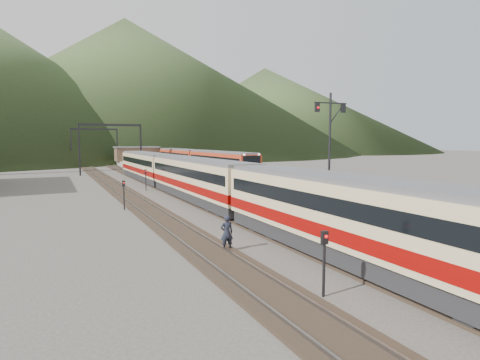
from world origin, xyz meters
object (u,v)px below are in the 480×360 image
second_train (198,160)px  signal_mast (330,140)px  worker (227,233)px  main_train (198,178)px

second_train → signal_mast: size_ratio=5.72×
second_train → worker: second_train is taller
second_train → worker: size_ratio=23.36×
second_train → worker: bearing=-107.9°
signal_mast → worker: (-7.71, -2.16, -4.47)m
second_train → main_train: bearing=-109.4°
main_train → worker: bearing=-104.5°
signal_mast → worker: 9.17m
main_train → second_train: (11.50, 32.57, 0.03)m
main_train → worker: size_ratio=34.70×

